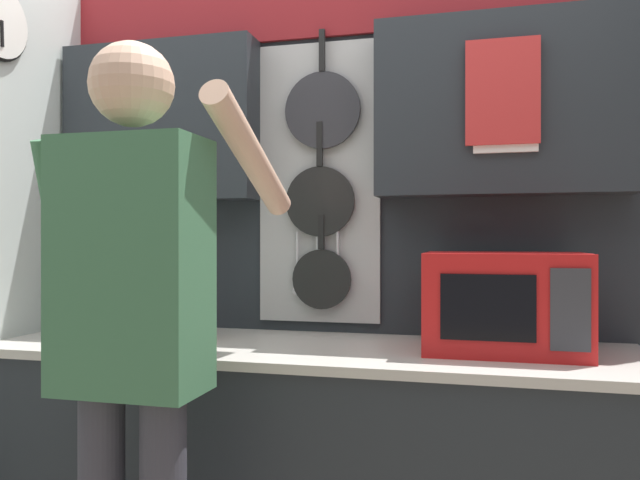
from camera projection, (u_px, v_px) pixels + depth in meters
back_wall_unit at (330, 200)px, 2.39m from camera, size 2.75×0.23×2.35m
microwave at (505, 302)px, 2.00m from camera, size 0.50×0.36×0.32m
knife_block at (189, 310)px, 2.27m from camera, size 0.12×0.15×0.28m
utensil_crock at (100, 311)px, 2.36m from camera, size 0.11×0.11×0.34m
person at (134, 316)px, 1.64m from camera, size 0.54×0.66×1.80m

